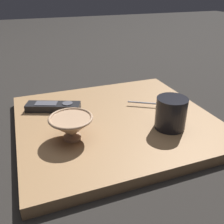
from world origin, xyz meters
TOP-DOWN VIEW (x-y plane):
  - ground_plane at (0.00, 0.00)m, footprint 6.00×6.00m
  - table at (0.00, 0.00)m, footprint 0.56×0.61m
  - cereal_bowl at (0.07, -0.16)m, footprint 0.12×0.12m
  - coffee_mug at (0.11, 0.13)m, footprint 0.09×0.09m
  - teaspoon at (-0.02, 0.16)m, footprint 0.07×0.11m
  - tv_remote_near at (-0.12, -0.18)m, footprint 0.11×0.19m

SIDE VIEW (x-z plane):
  - ground_plane at x=0.00m, z-range 0.00..0.00m
  - table at x=0.00m, z-range 0.00..0.03m
  - tv_remote_near at x=-0.12m, z-range 0.03..0.06m
  - teaspoon at x=-0.02m, z-range 0.03..0.06m
  - cereal_bowl at x=0.07m, z-range 0.04..0.11m
  - coffee_mug at x=0.11m, z-range 0.03..0.13m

